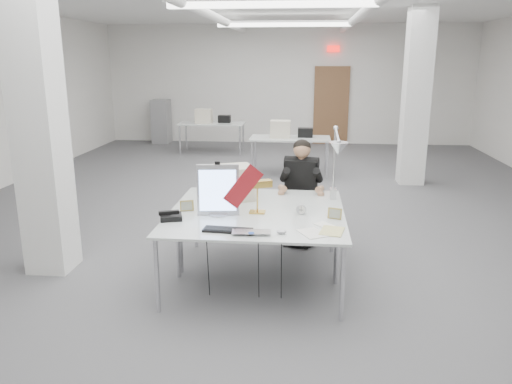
# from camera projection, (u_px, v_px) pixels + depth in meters

# --- Properties ---
(room_shell) EXTENTS (10.04, 14.04, 3.24)m
(room_shell) POSITION_uv_depth(u_px,v_px,m) (274.00, 102.00, 7.04)
(room_shell) COLOR #4E4E51
(room_shell) RESTS_ON ground
(desk_main) EXTENTS (1.80, 0.90, 0.02)m
(desk_main) POSITION_uv_depth(u_px,v_px,m) (252.00, 226.00, 4.76)
(desk_main) COLOR silver
(desk_main) RESTS_ON room_shell
(desk_second) EXTENTS (1.80, 0.90, 0.02)m
(desk_second) POSITION_uv_depth(u_px,v_px,m) (261.00, 200.00, 5.62)
(desk_second) COLOR silver
(desk_second) RESTS_ON room_shell
(bg_desk_a) EXTENTS (1.60, 0.80, 0.02)m
(bg_desk_a) POSITION_uv_depth(u_px,v_px,m) (290.00, 138.00, 10.03)
(bg_desk_a) COLOR silver
(bg_desk_a) RESTS_ON room_shell
(bg_desk_b) EXTENTS (1.60, 0.80, 0.02)m
(bg_desk_b) POSITION_uv_depth(u_px,v_px,m) (212.00, 123.00, 12.33)
(bg_desk_b) COLOR silver
(bg_desk_b) RESTS_ON room_shell
(filing_cabinet) EXTENTS (0.45, 0.55, 1.20)m
(filing_cabinet) POSITION_uv_depth(u_px,v_px,m) (161.00, 121.00, 13.92)
(filing_cabinet) COLOR gray
(filing_cabinet) RESTS_ON room_shell
(office_chair) EXTENTS (0.55, 0.55, 0.98)m
(office_chair) POSITION_uv_depth(u_px,v_px,m) (301.00, 206.00, 6.29)
(office_chair) COLOR black
(office_chair) RESTS_ON room_shell
(seated_person) EXTENTS (0.56, 0.66, 0.88)m
(seated_person) POSITION_uv_depth(u_px,v_px,m) (301.00, 175.00, 6.14)
(seated_person) COLOR black
(seated_person) RESTS_ON office_chair
(monitor) EXTENTS (0.42, 0.09, 0.52)m
(monitor) POSITION_uv_depth(u_px,v_px,m) (218.00, 190.00, 4.99)
(monitor) COLOR #A2A1A6
(monitor) RESTS_ON desk_main
(pennant) EXTENTS (0.39, 0.16, 0.45)m
(pennant) POSITION_uv_depth(u_px,v_px,m) (243.00, 186.00, 4.92)
(pennant) COLOR maroon
(pennant) RESTS_ON monitor
(keyboard) EXTENTS (0.46, 0.19, 0.02)m
(keyboard) POSITION_uv_depth(u_px,v_px,m) (228.00, 230.00, 4.57)
(keyboard) COLOR black
(keyboard) RESTS_ON desk_main
(laptop) EXTENTS (0.37, 0.26, 0.03)m
(laptop) POSITION_uv_depth(u_px,v_px,m) (251.00, 235.00, 4.45)
(laptop) COLOR #A8A8AD
(laptop) RESTS_ON desk_main
(mouse) EXTENTS (0.11, 0.09, 0.04)m
(mouse) POSITION_uv_depth(u_px,v_px,m) (281.00, 232.00, 4.50)
(mouse) COLOR #B3B2B7
(mouse) RESTS_ON desk_main
(bankers_lamp) EXTENTS (0.35, 0.24, 0.37)m
(bankers_lamp) POSITION_uv_depth(u_px,v_px,m) (257.00, 195.00, 5.07)
(bankers_lamp) COLOR gold
(bankers_lamp) RESTS_ON desk_main
(desk_phone) EXTENTS (0.25, 0.24, 0.05)m
(desk_phone) POSITION_uv_depth(u_px,v_px,m) (171.00, 217.00, 4.90)
(desk_phone) COLOR black
(desk_phone) RESTS_ON desk_main
(picture_frame_left) EXTENTS (0.15, 0.08, 0.11)m
(picture_frame_left) POSITION_uv_depth(u_px,v_px,m) (187.00, 206.00, 5.17)
(picture_frame_left) COLOR #A99249
(picture_frame_left) RESTS_ON desk_main
(picture_frame_right) EXTENTS (0.14, 0.08, 0.11)m
(picture_frame_right) POSITION_uv_depth(u_px,v_px,m) (335.00, 213.00, 4.92)
(picture_frame_right) COLOR tan
(picture_frame_right) RESTS_ON desk_main
(desk_clock) EXTENTS (0.10, 0.05, 0.10)m
(desk_clock) POSITION_uv_depth(u_px,v_px,m) (301.00, 209.00, 5.06)
(desk_clock) COLOR #B4B4B9
(desk_clock) RESTS_ON desk_main
(paper_stack_a) EXTENTS (0.30, 0.34, 0.01)m
(paper_stack_a) POSITION_uv_depth(u_px,v_px,m) (312.00, 233.00, 4.52)
(paper_stack_a) COLOR white
(paper_stack_a) RESTS_ON desk_main
(paper_stack_b) EXTENTS (0.26, 0.32, 0.01)m
(paper_stack_b) POSITION_uv_depth(u_px,v_px,m) (332.00, 231.00, 4.56)
(paper_stack_b) COLOR #D3CC7E
(paper_stack_b) RESTS_ON desk_main
(paper_stack_c) EXTENTS (0.21, 0.22, 0.01)m
(paper_stack_c) POSITION_uv_depth(u_px,v_px,m) (325.00, 225.00, 4.74)
(paper_stack_c) COLOR white
(paper_stack_c) RESTS_ON desk_main
(beige_monitor) EXTENTS (0.51, 0.50, 0.38)m
(beige_monitor) POSITION_uv_depth(u_px,v_px,m) (234.00, 183.00, 5.59)
(beige_monitor) COLOR beige
(beige_monitor) RESTS_ON desk_second
(architect_lamp) EXTENTS (0.41, 0.68, 0.83)m
(architect_lamp) POSITION_uv_depth(u_px,v_px,m) (336.00, 168.00, 5.29)
(architect_lamp) COLOR #B9B9BD
(architect_lamp) RESTS_ON desk_second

